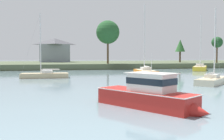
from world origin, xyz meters
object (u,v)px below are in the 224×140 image
at_px(sailboat_cream, 213,82).
at_px(sailboat_yellow, 200,69).
at_px(sailboat_sand, 45,77).
at_px(sailboat_orange, 145,73).
at_px(cruiser_red, 154,100).

bearing_deg(sailboat_cream, sailboat_yellow, 60.07).
bearing_deg(sailboat_sand, sailboat_cream, -34.12).
bearing_deg(sailboat_orange, cruiser_red, -110.27).
distance_m(sailboat_yellow, cruiser_red, 49.50).
height_order(sailboat_yellow, cruiser_red, sailboat_yellow).
bearing_deg(cruiser_red, sailboat_sand, 105.26).
bearing_deg(sailboat_orange, sailboat_cream, -81.00).
distance_m(sailboat_sand, sailboat_orange, 18.20).
distance_m(sailboat_yellow, sailboat_sand, 38.81).
relative_size(cruiser_red, sailboat_orange, 0.59).
bearing_deg(cruiser_red, sailboat_orange, 69.73).
distance_m(sailboat_orange, sailboat_cream, 16.75).
xyz_separation_m(sailboat_yellow, sailboat_sand, (-36.41, -13.42, -0.06)).
relative_size(sailboat_sand, sailboat_orange, 0.78).
relative_size(sailboat_sand, cruiser_red, 1.32).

